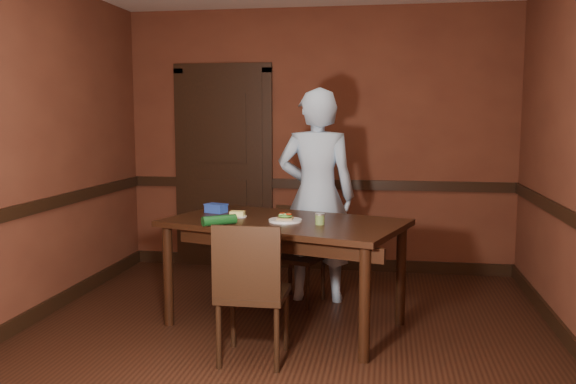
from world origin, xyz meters
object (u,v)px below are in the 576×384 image
(cheese_saucer, at_px, (237,215))
(food_tub, at_px, (216,208))
(chair_far, at_px, (299,256))
(sauce_jar, at_px, (320,219))
(person, at_px, (317,196))
(sandwich_plate, at_px, (285,219))
(chair_near, at_px, (253,291))
(dining_table, at_px, (285,273))

(cheese_saucer, relative_size, food_tub, 0.73)
(chair_far, xyz_separation_m, sauce_jar, (0.26, -0.74, 0.45))
(person, bearing_deg, sandwich_plate, 75.95)
(sandwich_plate, distance_m, food_tub, 0.71)
(chair_near, height_order, sauce_jar, chair_near)
(chair_far, relative_size, sauce_jar, 9.85)
(sandwich_plate, bearing_deg, food_tub, 152.07)
(dining_table, height_order, chair_near, chair_near)
(dining_table, height_order, chair_far, dining_table)
(dining_table, distance_m, person, 0.87)
(sauce_jar, bearing_deg, chair_far, 109.64)
(chair_near, height_order, sandwich_plate, chair_near)
(chair_near, bearing_deg, dining_table, -97.59)
(person, xyz_separation_m, sandwich_plate, (-0.15, -0.75, -0.08))
(food_tub, bearing_deg, dining_table, -2.99)
(dining_table, distance_m, cheese_saucer, 0.59)
(dining_table, relative_size, person, 0.95)
(food_tub, bearing_deg, person, 49.17)
(sandwich_plate, distance_m, cheese_saucer, 0.43)
(sauce_jar, bearing_deg, dining_table, 152.24)
(person, bearing_deg, chair_near, 76.78)
(person, relative_size, cheese_saucer, 12.54)
(sauce_jar, relative_size, cheese_saucer, 0.56)
(sauce_jar, height_order, food_tub, sauce_jar)
(chair_near, height_order, person, person)
(chair_near, xyz_separation_m, cheese_saucer, (-0.30, 0.78, 0.37))
(sauce_jar, relative_size, food_tub, 0.41)
(sauce_jar, bearing_deg, person, 98.28)
(chair_far, relative_size, chair_near, 0.87)
(sauce_jar, bearing_deg, sandwich_plate, 161.99)
(chair_near, xyz_separation_m, sandwich_plate, (0.10, 0.64, 0.37))
(dining_table, xyz_separation_m, cheese_saucer, (-0.39, 0.08, 0.43))
(chair_far, xyz_separation_m, cheese_saucer, (-0.41, -0.51, 0.43))
(sandwich_plate, xyz_separation_m, cheese_saucer, (-0.40, 0.15, 0.00))
(cheese_saucer, bearing_deg, dining_table, -12.00)
(sauce_jar, height_order, cheese_saucer, sauce_jar)
(chair_near, relative_size, food_tub, 4.66)
(person, height_order, sandwich_plate, person)
(chair_far, bearing_deg, sandwich_plate, -73.09)
(sandwich_plate, distance_m, sauce_jar, 0.29)
(person, relative_size, food_tub, 9.18)
(chair_far, bearing_deg, food_tub, -135.93)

